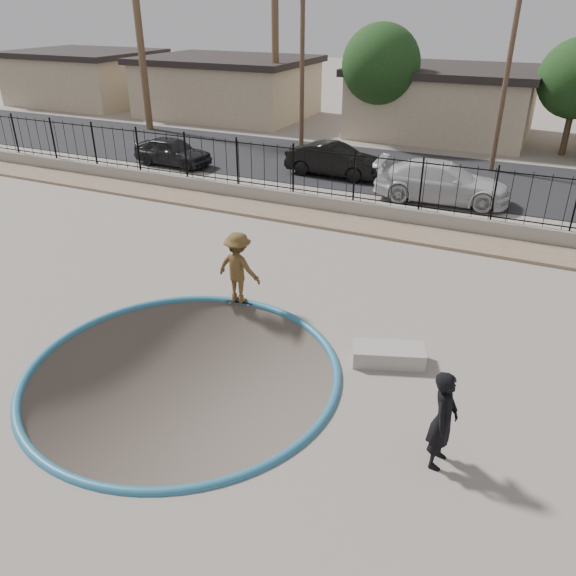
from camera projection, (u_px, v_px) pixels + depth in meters
The scene contains 21 objects.
ground at pixel (364, 227), 23.41m from camera, with size 120.00×120.00×2.20m, color gray.
bowl_pit at pixel (183, 372), 12.44m from camera, with size 6.84×6.84×1.80m, color #4E423C, non-canonical shape.
coping_ring at pixel (183, 372), 12.44m from camera, with size 7.04×7.04×0.20m, color teal.
rock_strip at pixel (342, 223), 20.63m from camera, with size 42.00×1.60×0.11m, color #9D8267.
retaining_wall at pixel (353, 208), 21.40m from camera, with size 42.00×0.45×0.60m, color gray.
fence at pixel (354, 177), 20.85m from camera, with size 40.00×0.04×1.80m.
street at pixel (398, 172), 26.92m from camera, with size 90.00×8.00×0.04m, color black.
house_west_far at pixel (85, 77), 44.25m from camera, with size 10.60×8.60×3.90m.
house_west at pixel (228, 86), 39.34m from camera, with size 11.60×8.60×3.90m.
house_center at pixel (443, 101), 33.68m from camera, with size 10.60×8.60×3.90m.
palm_mid at pixel (275, 13), 33.29m from camera, with size 2.30×2.30×9.30m.
utility_pole_left at pixel (302, 58), 28.66m from camera, with size 1.70×0.24×9.00m.
utility_pole_mid at pixel (509, 61), 24.77m from camera, with size 1.70×0.24×9.50m.
street_tree_left at pixel (381, 64), 30.98m from camera, with size 4.32×4.32×6.36m.
skater at pixel (239, 271), 14.82m from camera, with size 1.26×0.72×1.95m, color brown.
skateboard at pixel (240, 302), 15.25m from camera, with size 0.77×0.34×0.06m.
videographer at pixel (443, 420), 9.60m from camera, with size 0.69×0.46×1.91m, color black.
concrete_ledge at pixel (388, 355), 12.69m from camera, with size 1.60×0.70×0.40m, color #A29990.
car_a at pixel (173, 151), 27.66m from camera, with size 1.60×3.98×1.36m, color black.
car_b at pixel (334, 160), 25.94m from camera, with size 1.55×4.45×1.47m, color black.
car_c at pixel (442, 182), 22.64m from camera, with size 2.19×5.40×1.57m, color silver.
Camera 1 is at (6.44, -9.25, 7.35)m, focal length 35.00 mm.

